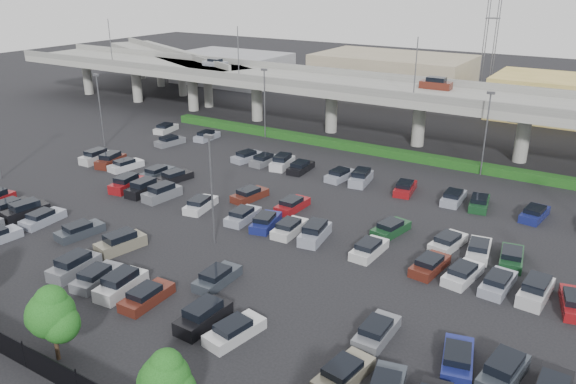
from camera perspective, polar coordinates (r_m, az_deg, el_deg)
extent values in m
plane|color=black|center=(58.09, -2.52, -2.19)|extent=(280.00, 280.00, 0.00)
cube|color=gray|center=(83.18, 10.09, 9.99)|extent=(150.00, 13.00, 1.10)
cube|color=slate|center=(77.32, 8.34, 10.03)|extent=(150.00, 0.50, 1.00)
cube|color=slate|center=(88.73, 11.70, 11.27)|extent=(150.00, 0.50, 1.00)
cylinder|color=gray|center=(123.36, -19.70, 10.89)|extent=(1.80, 1.80, 6.70)
cube|color=slate|center=(122.89, -19.89, 12.32)|extent=(2.60, 9.75, 0.50)
cylinder|color=gray|center=(112.90, -15.12, 10.52)|extent=(1.80, 1.80, 6.70)
cube|color=slate|center=(112.39, -15.28, 12.09)|extent=(2.60, 9.75, 0.50)
cylinder|color=gray|center=(103.28, -9.66, 9.99)|extent=(1.80, 1.80, 6.70)
cube|color=slate|center=(102.72, -9.77, 11.71)|extent=(2.60, 9.75, 0.50)
cylinder|color=gray|center=(94.76, -3.17, 9.24)|extent=(1.80, 1.80, 6.70)
cube|color=slate|center=(94.15, -3.21, 11.12)|extent=(2.60, 9.75, 0.50)
cylinder|color=gray|center=(87.66, 4.43, 8.21)|extent=(1.80, 1.80, 6.70)
cube|color=slate|center=(87.00, 4.49, 10.23)|extent=(2.60, 9.75, 0.50)
cylinder|color=gray|center=(82.35, 13.15, 6.86)|extent=(1.80, 1.80, 6.70)
cube|color=slate|center=(81.65, 13.33, 9.00)|extent=(2.60, 9.75, 0.50)
cylinder|color=gray|center=(79.18, 22.74, 5.17)|extent=(1.80, 1.80, 6.70)
cube|color=slate|center=(78.45, 23.07, 7.38)|extent=(2.60, 9.75, 0.50)
cube|color=gray|center=(102.80, -7.41, 12.81)|extent=(4.40, 1.82, 0.82)
cube|color=black|center=(102.71, -7.43, 13.15)|extent=(2.30, 1.60, 0.50)
cube|color=#511F15|center=(83.80, 14.78, 10.45)|extent=(4.40, 1.82, 1.05)
cube|color=black|center=(83.66, 14.84, 11.00)|extent=(2.60, 1.60, 0.65)
cylinder|color=#525257|center=(106.93, -17.60, 14.29)|extent=(0.14, 0.14, 8.00)
cylinder|color=#525257|center=(87.88, -5.08, 13.83)|extent=(0.14, 0.14, 8.00)
cylinder|color=#525257|center=(74.70, 12.83, 12.07)|extent=(0.14, 0.14, 8.00)
cube|color=gray|center=(120.66, -11.79, 13.34)|extent=(50.93, 30.13, 1.10)
cube|color=slate|center=(120.53, -11.83, 13.83)|extent=(47.34, 22.43, 1.00)
cylinder|color=gray|center=(138.88, -14.68, 12.47)|extent=(1.60, 1.60, 6.70)
cylinder|color=gray|center=(127.69, -12.86, 11.90)|extent=(1.60, 1.60, 6.70)
cylinder|color=gray|center=(116.67, -10.71, 11.21)|extent=(1.60, 1.60, 6.70)
cylinder|color=gray|center=(105.86, -8.12, 10.35)|extent=(1.60, 1.60, 6.70)
cube|color=#123D13|center=(78.52, 7.82, 4.40)|extent=(66.00, 1.60, 1.10)
cube|color=black|center=(40.78, -26.02, -14.26)|extent=(70.00, 0.06, 1.80)
cylinder|color=black|center=(39.99, -25.23, -14.69)|extent=(0.10, 0.10, 2.00)
cylinder|color=black|center=(36.49, -20.63, -17.72)|extent=(0.10, 0.10, 2.00)
cylinder|color=#332316|center=(39.95, -22.46, -14.27)|extent=(0.26, 0.26, 1.97)
sphere|color=#144512|center=(38.66, -22.96, -11.34)|extent=(3.07, 3.07, 3.07)
sphere|color=#144512|center=(38.48, -22.08, -12.34)|extent=(2.41, 2.41, 2.41)
sphere|color=#144512|center=(39.24, -23.52, -11.50)|extent=(2.41, 2.41, 2.41)
sphere|color=#144512|center=(38.25, -22.97, -10.18)|extent=(2.08, 2.08, 2.08)
sphere|color=#144512|center=(32.04, -12.37, -18.08)|extent=(2.79, 2.79, 2.79)
sphere|color=#144512|center=(32.50, -13.16, -18.18)|extent=(2.19, 2.19, 2.19)
sphere|color=#144512|center=(31.59, -12.28, -16.88)|extent=(1.89, 1.89, 1.89)
cube|color=slate|center=(49.88, -20.87, -7.20)|extent=(2.11, 4.51, 1.05)
cube|color=black|center=(49.51, -20.99, -6.36)|extent=(1.77, 2.70, 0.65)
cube|color=slate|center=(47.96, -18.80, -8.26)|extent=(2.42, 4.61, 0.82)
cube|color=black|center=(47.56, -19.07, -7.69)|extent=(1.91, 2.50, 0.50)
cube|color=#BDBDBF|center=(46.01, -16.58, -9.14)|extent=(2.22, 4.55, 1.05)
cube|color=black|center=(45.61, -16.68, -8.25)|extent=(1.83, 2.74, 0.65)
cube|color=#511F15|center=(44.26, -14.12, -10.34)|extent=(1.97, 4.46, 0.82)
cube|color=black|center=(43.83, -14.38, -9.75)|extent=(1.68, 2.35, 0.50)
cube|color=black|center=(40.90, -8.58, -12.56)|extent=(1.96, 4.46, 1.05)
cube|color=black|center=(40.46, -8.64, -11.60)|extent=(1.69, 2.65, 0.65)
cube|color=#BDBDBF|center=(39.51, -5.42, -13.96)|extent=(2.59, 4.66, 0.82)
cube|color=black|center=(39.02, -5.63, -13.35)|extent=(1.99, 2.55, 0.50)
cube|color=#716B59|center=(36.04, 5.67, -17.97)|extent=(2.45, 4.62, 0.82)
cube|color=black|center=(35.50, 5.56, -17.36)|extent=(1.92, 2.51, 0.50)
cube|color=black|center=(34.69, 9.85, -18.70)|extent=(2.05, 2.58, 0.50)
cube|color=black|center=(65.18, -26.42, -1.44)|extent=(2.03, 4.48, 0.82)
cube|color=black|center=(64.87, -26.66, -0.98)|extent=(1.71, 2.37, 0.50)
cube|color=black|center=(62.93, -25.09, -1.88)|extent=(2.44, 4.62, 1.05)
cube|color=black|center=(62.64, -25.20, -1.19)|extent=(1.96, 2.81, 0.65)
cube|color=gray|center=(60.79, -23.61, -2.54)|extent=(2.17, 4.53, 0.82)
cube|color=black|center=(60.46, -23.85, -2.06)|extent=(1.78, 2.42, 0.50)
cube|color=#2C3139|center=(56.60, -20.37, -3.80)|extent=(2.50, 4.63, 0.82)
cube|color=black|center=(56.24, -20.61, -3.29)|extent=(1.95, 2.53, 0.50)
cube|color=#716B59|center=(52.60, -16.63, -5.13)|extent=(2.69, 4.68, 1.05)
cube|color=black|center=(52.25, -16.72, -4.33)|extent=(2.11, 2.88, 0.65)
cube|color=#2C3139|center=(45.71, -7.18, -8.72)|extent=(1.92, 4.44, 0.82)
cube|color=black|center=(45.27, -7.38, -8.13)|extent=(1.65, 2.34, 0.50)
cube|color=slate|center=(39.71, 9.00, -13.95)|extent=(1.86, 4.42, 0.82)
cube|color=black|center=(39.20, 8.93, -13.35)|extent=(1.62, 2.31, 0.50)
cube|color=navy|center=(38.44, 16.83, -16.05)|extent=(2.77, 4.70, 0.82)
cube|color=black|center=(37.92, 16.85, -15.46)|extent=(2.08, 2.60, 0.50)
cube|color=#2C3139|center=(38.02, 20.99, -16.90)|extent=(2.45, 4.62, 1.05)
cube|color=black|center=(37.54, 21.16, -15.91)|extent=(1.97, 2.81, 0.65)
cube|color=maroon|center=(66.92, -16.07, 0.70)|extent=(2.45, 4.62, 1.05)
cube|color=black|center=(66.65, -16.14, 1.35)|extent=(1.97, 2.81, 0.65)
cube|color=black|center=(65.00, -14.42, 0.25)|extent=(1.94, 4.45, 1.05)
cube|color=black|center=(64.72, -14.48, 0.93)|extent=(1.67, 2.64, 0.65)
cube|color=slate|center=(63.14, -12.67, -0.22)|extent=(2.24, 4.56, 1.05)
cube|color=black|center=(62.85, -12.73, 0.47)|extent=(1.85, 2.75, 0.65)
cube|color=silver|center=(59.66, -8.85, -1.35)|extent=(2.54, 4.65, 0.82)
cube|color=black|center=(59.29, -9.01, -0.86)|extent=(1.97, 2.54, 0.50)
cube|color=gray|center=(56.47, -4.58, -2.51)|extent=(2.12, 4.52, 0.82)
cube|color=black|center=(56.07, -4.72, -1.99)|extent=(1.76, 2.41, 0.50)
cube|color=navy|center=(55.00, -2.27, -3.12)|extent=(2.74, 4.69, 0.82)
cube|color=black|center=(54.60, -2.39, -2.59)|extent=(2.07, 2.60, 0.50)
cube|color=silver|center=(53.64, 0.17, -3.77)|extent=(2.01, 4.47, 0.82)
cube|color=black|center=(53.22, 0.06, -3.23)|extent=(1.70, 2.37, 0.50)
cube|color=gray|center=(52.34, 2.74, -4.33)|extent=(2.42, 4.61, 1.05)
cube|color=black|center=(51.99, 2.76, -3.51)|extent=(1.95, 2.80, 0.65)
cube|color=silver|center=(50.25, 8.24, -5.84)|extent=(2.03, 4.48, 0.82)
cube|color=black|center=(49.80, 8.19, -5.29)|extent=(1.71, 2.37, 0.50)
cube|color=#511F15|center=(48.63, 14.21, -7.29)|extent=(2.34, 4.59, 0.82)
cube|color=black|center=(48.17, 14.20, -6.73)|extent=(1.87, 2.48, 0.50)
cube|color=silver|center=(48.04, 17.33, -8.02)|extent=(2.47, 4.63, 0.82)
cube|color=black|center=(47.57, 17.35, -7.46)|extent=(1.93, 2.52, 0.50)
cube|color=gray|center=(47.60, 20.54, -8.74)|extent=(2.17, 4.53, 0.82)
cube|color=black|center=(47.13, 20.59, -8.18)|extent=(1.78, 2.42, 0.50)
cube|color=#BDBDBF|center=(47.26, 23.83, -9.32)|extent=(2.18, 4.54, 1.05)
cube|color=black|center=(46.87, 23.98, -8.45)|extent=(1.81, 2.72, 0.65)
cube|color=maroon|center=(47.19, 27.12, -10.11)|extent=(2.70, 4.68, 0.82)
cube|color=black|center=(46.72, 27.22, -9.56)|extent=(2.05, 2.58, 0.50)
cube|color=#BDBDBF|center=(78.00, -18.90, 3.29)|extent=(1.93, 4.45, 1.05)
cube|color=black|center=(77.76, -18.97, 3.86)|extent=(1.67, 2.64, 0.65)
cube|color=#511F15|center=(75.96, -17.56, 2.98)|extent=(2.68, 4.68, 1.05)
cube|color=black|center=(75.71, -17.63, 3.57)|extent=(2.10, 2.87, 0.65)
cube|color=silver|center=(74.00, -16.14, 2.56)|extent=(2.38, 4.60, 0.82)
cube|color=black|center=(73.68, -16.30, 2.98)|extent=(1.89, 2.49, 0.50)
cube|color=#2C3139|center=(70.16, -13.09, 1.84)|extent=(1.83, 4.41, 0.82)
cube|color=black|center=(69.83, -13.24, 2.28)|extent=(1.61, 2.31, 0.50)
cube|color=black|center=(68.33, -11.44, 1.44)|extent=(2.54, 4.65, 0.82)
cube|color=black|center=(67.99, -11.59, 1.90)|extent=(1.97, 2.54, 0.50)
cube|color=#511F15|center=(61.68, -3.91, -0.37)|extent=(2.45, 4.62, 0.82)
cube|color=black|center=(61.30, -4.03, 0.12)|extent=(1.92, 2.51, 0.50)
cube|color=maroon|center=(58.85, 0.46, -1.41)|extent=(1.93, 4.45, 0.82)
cube|color=black|center=(58.45, 0.36, -0.91)|extent=(1.66, 2.34, 0.50)
cube|color=#153D1F|center=(54.43, 10.40, -3.76)|extent=(2.65, 4.67, 0.82)
cube|color=black|center=(54.00, 10.37, -3.23)|extent=(2.02, 2.57, 0.50)
cube|color=silver|center=(52.95, 15.93, -5.01)|extent=(2.55, 4.65, 0.82)
cube|color=black|center=(52.50, 15.94, -4.48)|extent=(1.97, 2.54, 0.50)
cube|color=silver|center=(52.40, 18.81, -5.64)|extent=(2.44, 4.62, 0.82)
cube|color=black|center=(51.96, 18.84, -5.11)|extent=(1.92, 2.51, 0.50)
cube|color=#153D1F|center=(52.00, 21.74, -6.27)|extent=(2.44, 4.62, 0.82)
cube|color=black|center=(51.55, 21.80, -5.74)|extent=(1.92, 2.51, 0.50)
cube|color=slate|center=(83.15, -11.89, 5.00)|extent=(2.50, 4.63, 0.82)
cube|color=black|center=(82.85, -12.02, 5.38)|extent=(1.95, 2.53, 0.50)
cube|color=gray|center=(74.63, -4.16, 3.53)|extent=(2.59, 4.66, 0.82)
cube|color=black|center=(74.29, -4.26, 3.95)|extent=(1.99, 2.55, 0.50)
cube|color=slate|center=(73.12, -2.40, 3.19)|extent=(2.03, 4.48, 0.82)
cube|color=black|center=(72.77, -2.50, 3.62)|extent=(1.71, 2.38, 0.50)
cube|color=silver|center=(71.65, -0.58, 2.92)|extent=(2.53, 4.64, 1.05)
cube|color=black|center=(71.39, -0.59, 3.54)|extent=(2.01, 2.83, 0.65)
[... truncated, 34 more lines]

